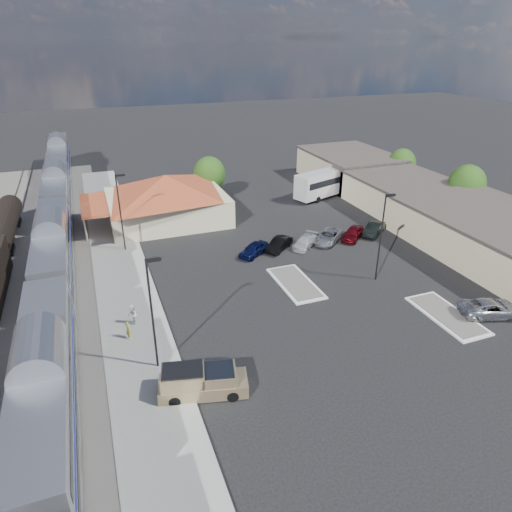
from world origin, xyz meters
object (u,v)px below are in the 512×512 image
object	(u,v)px
station_depot	(166,198)
suv	(491,308)
pickup_truck	(203,382)
coach_bus	(330,181)

from	to	relation	value
station_depot	suv	distance (m)	40.01
pickup_truck	suv	size ratio (longest dim) A/B	1.17
station_depot	pickup_truck	bearing A→B (deg)	-96.65
pickup_truck	coach_bus	distance (m)	46.13
pickup_truck	suv	distance (m)	26.08
suv	coach_bus	distance (m)	35.22
pickup_truck	coach_bus	xyz separation A→B (m)	(29.30, 35.60, 1.36)
suv	coach_bus	bearing A→B (deg)	11.07
station_depot	coach_bus	size ratio (longest dim) A/B	1.43
station_depot	suv	world-z (taller)	station_depot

